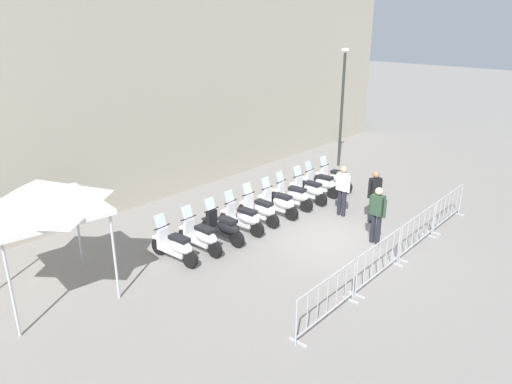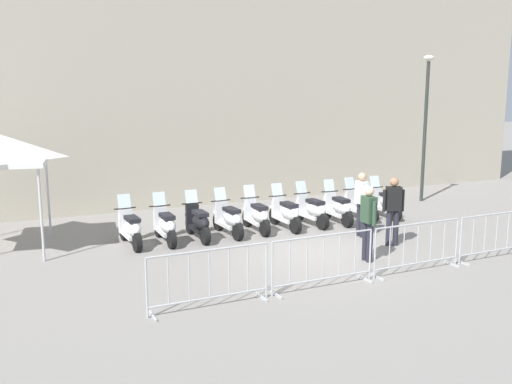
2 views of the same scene
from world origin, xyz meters
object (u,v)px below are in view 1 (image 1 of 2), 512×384
(motorcycle_4, at_px, (260,210))
(barrier_segment_0, at_px, (327,300))
(motorcycle_7, at_px, (309,190))
(barrier_segment_3, at_px, (448,208))
(officer_by_barriers, at_px, (343,188))
(motorcycle_1, at_px, (201,237))
(barrier_segment_1, at_px, (379,261))
(motorcycle_2, at_px, (224,227))
(barrier_segment_2, at_px, (418,231))
(motorcycle_5, at_px, (279,203))
(officer_mid_plaza, at_px, (377,212))
(motorcycle_9, at_px, (335,179))
(street_lamp, at_px, (343,96))
(officer_near_row_end, at_px, (374,194))
(motorcycle_8, at_px, (321,184))
(motorcycle_3, at_px, (243,218))
(motorcycle_6, at_px, (293,196))
(motorcycle_0, at_px, (176,246))
(canopy_tent, at_px, (39,196))

(motorcycle_4, xyz_separation_m, barrier_segment_0, (-2.41, -4.96, 0.07))
(motorcycle_4, relative_size, barrier_segment_0, 0.77)
(motorcycle_7, xyz_separation_m, barrier_segment_3, (1.97, -4.25, 0.07))
(officer_by_barriers, bearing_deg, motorcycle_1, 170.34)
(barrier_segment_1, relative_size, barrier_segment_3, 1.00)
(motorcycle_2, bearing_deg, barrier_segment_2, -45.04)
(barrier_segment_3, bearing_deg, motorcycle_4, 139.07)
(motorcycle_5, bearing_deg, motorcycle_4, -176.70)
(barrier_segment_2, distance_m, barrier_segment_3, 2.35)
(motorcycle_1, xyz_separation_m, officer_mid_plaza, (4.17, -2.88, 0.53))
(barrier_segment_0, xyz_separation_m, officer_mid_plaza, (4.01, 1.65, 0.45))
(motorcycle_7, distance_m, barrier_segment_3, 4.68)
(barrier_segment_0, relative_size, barrier_segment_3, 1.00)
(motorcycle_1, height_order, barrier_segment_3, motorcycle_1)
(motorcycle_9, relative_size, street_lamp, 0.34)
(motorcycle_5, xyz_separation_m, officer_near_row_end, (1.96, -2.37, 0.53))
(motorcycle_4, distance_m, motorcycle_8, 3.49)
(motorcycle_1, xyz_separation_m, motorcycle_7, (5.17, 0.71, 0.00))
(barrier_segment_1, distance_m, officer_near_row_end, 3.75)
(barrier_segment_1, bearing_deg, motorcycle_3, 99.73)
(motorcycle_1, xyz_separation_m, barrier_segment_2, (4.82, -3.87, 0.07))
(motorcycle_6, distance_m, barrier_segment_3, 5.07)
(motorcycle_3, height_order, motorcycle_9, same)
(motorcycle_3, relative_size, officer_mid_plaza, 0.99)
(motorcycle_8, xyz_separation_m, officer_near_row_end, (-0.62, -2.82, 0.53))
(motorcycle_0, xyz_separation_m, motorcycle_7, (6.04, 0.77, 0.00))
(motorcycle_2, height_order, motorcycle_8, same)
(barrier_segment_3, relative_size, officer_by_barriers, 1.30)
(street_lamp, bearing_deg, motorcycle_9, -142.79)
(motorcycle_7, relative_size, barrier_segment_0, 0.77)
(motorcycle_0, xyz_separation_m, motorcycle_4, (3.44, 0.48, 0.00))
(motorcycle_1, bearing_deg, motorcycle_6, 8.73)
(officer_mid_plaza, bearing_deg, officer_by_barriers, 65.66)
(barrier_segment_0, distance_m, barrier_segment_2, 4.70)
(motorcycle_9, bearing_deg, barrier_segment_2, -113.22)
(barrier_segment_2, xyz_separation_m, officer_by_barriers, (0.27, 3.00, 0.45))
(barrier_segment_3, relative_size, canopy_tent, 0.77)
(barrier_segment_1, distance_m, officer_by_barriers, 4.25)
(motorcycle_3, xyz_separation_m, motorcycle_7, (3.44, 0.47, 0.00))
(motorcycle_8, xyz_separation_m, motorcycle_9, (0.87, 0.05, 0.00))
(barrier_segment_0, height_order, barrier_segment_2, same)
(motorcycle_4, height_order, barrier_segment_0, motorcycle_4)
(motorcycle_5, bearing_deg, motorcycle_7, 7.77)
(motorcycle_0, xyz_separation_m, officer_by_barriers, (5.95, -0.81, 0.53))
(motorcycle_6, bearing_deg, motorcycle_0, -172.10)
(motorcycle_4, relative_size, barrier_segment_3, 0.77)
(motorcycle_2, xyz_separation_m, motorcycle_4, (1.71, 0.34, 0.00))
(motorcycle_0, relative_size, barrier_segment_0, 0.76)
(barrier_segment_0, xyz_separation_m, barrier_segment_1, (2.33, 0.33, 0.00))
(motorcycle_7, xyz_separation_m, officer_by_barriers, (-0.09, -1.58, 0.53))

